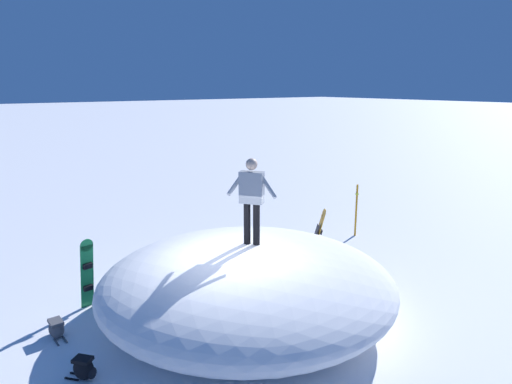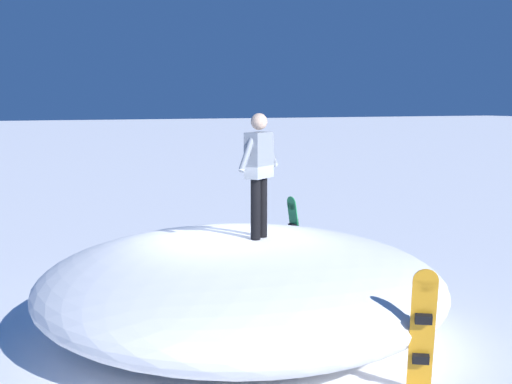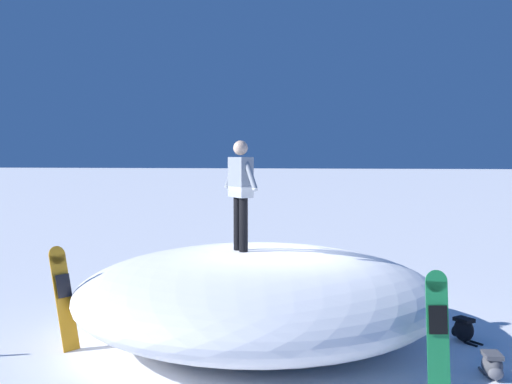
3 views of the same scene
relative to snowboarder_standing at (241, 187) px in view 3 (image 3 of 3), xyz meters
The scene contains 7 objects.
ground 2.61m from the snowboarder_standing, 67.22° to the right, with size 240.00×240.00×0.00m, color white.
snow_mound 1.79m from the snowboarder_standing, 54.75° to the right, with size 5.97×5.96×1.46m, color white.
snowboarder_standing is the anchor object (origin of this frame).
snowboard_primary_upright 3.25m from the snowboarder_standing, 107.06° to the left, with size 0.46×0.51×1.59m.
snowboard_secondary_upright 3.84m from the snowboarder_standing, 126.46° to the right, with size 0.30×0.31×1.58m.
backpack_near 4.50m from the snowboarder_standing, 109.48° to the right, with size 0.58×0.28×0.35m.
backpack_far 4.27m from the snowboarder_standing, 84.69° to the right, with size 0.51×0.47×0.39m.
Camera 3 is at (-9.91, -0.78, 3.02)m, focal length 42.41 mm.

